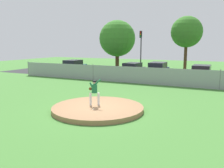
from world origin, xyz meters
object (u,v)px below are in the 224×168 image
(parked_car_teal, at_px, (73,67))
(baseball, at_px, (93,109))
(parked_car_red, at_px, (201,74))
(traffic_cone_orange, at_px, (180,79))
(parked_car_navy, at_px, (158,71))
(pitcher_youth, at_px, (94,90))
(parked_car_charcoal, at_px, (132,70))
(traffic_light_near, at_px, (141,45))

(parked_car_teal, bearing_deg, baseball, -51.85)
(parked_car_red, distance_m, traffic_cone_orange, 2.23)
(parked_car_navy, height_order, traffic_cone_orange, parked_car_navy)
(pitcher_youth, height_order, parked_car_charcoal, pitcher_youth)
(baseball, relative_size, traffic_cone_orange, 0.13)
(parked_car_teal, xyz_separation_m, traffic_light_near, (7.75, 4.68, 2.91))
(traffic_cone_orange, bearing_deg, pitcher_youth, -101.21)
(pitcher_youth, distance_m, traffic_light_near, 19.42)
(parked_car_charcoal, bearing_deg, parked_car_red, -5.05)
(pitcher_youth, height_order, parked_car_red, pitcher_youth)
(parked_car_charcoal, height_order, traffic_cone_orange, parked_car_charcoal)
(baseball, distance_m, traffic_cone_orange, 14.18)
(pitcher_youth, xyz_separation_m, parked_car_teal, (-11.43, 14.22, -0.33))
(baseball, distance_m, parked_car_red, 15.47)
(baseball, xyz_separation_m, parked_car_red, (4.10, 14.91, 0.50))
(traffic_light_near, bearing_deg, parked_car_red, -30.79)
(baseball, relative_size, parked_car_teal, 0.02)
(traffic_light_near, bearing_deg, pitcher_youth, -78.99)
(pitcher_youth, xyz_separation_m, traffic_cone_orange, (2.60, 13.10, -0.89))
(baseball, bearing_deg, parked_car_navy, 92.12)
(pitcher_youth, distance_m, parked_car_navy, 14.47)
(traffic_cone_orange, relative_size, traffic_light_near, 0.10)
(parked_car_red, relative_size, traffic_cone_orange, 7.42)
(parked_car_navy, distance_m, traffic_cone_orange, 3.08)
(parked_car_red, height_order, traffic_cone_orange, parked_car_red)
(parked_car_charcoal, height_order, parked_car_red, parked_car_red)
(parked_car_teal, relative_size, traffic_cone_orange, 7.39)
(parked_car_teal, xyz_separation_m, traffic_cone_orange, (14.03, -1.12, -0.56))
(baseball, bearing_deg, traffic_light_near, 101.80)
(parked_car_charcoal, bearing_deg, parked_car_teal, -176.83)
(traffic_cone_orange, distance_m, traffic_light_near, 9.22)
(baseball, bearing_deg, parked_car_red, 74.62)
(traffic_light_near, bearing_deg, parked_car_teal, -148.90)
(baseball, relative_size, parked_car_red, 0.02)
(pitcher_youth, relative_size, parked_car_navy, 0.34)
(traffic_cone_orange, bearing_deg, parked_car_navy, 153.20)
(parked_car_teal, height_order, parked_car_navy, parked_car_navy)
(baseball, height_order, traffic_light_near, traffic_light_near)
(parked_car_charcoal, distance_m, parked_car_teal, 8.22)
(parked_car_red, bearing_deg, traffic_cone_orange, -155.73)
(baseball, height_order, parked_car_charcoal, parked_car_charcoal)
(parked_car_charcoal, xyz_separation_m, traffic_cone_orange, (5.82, -1.58, -0.51))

